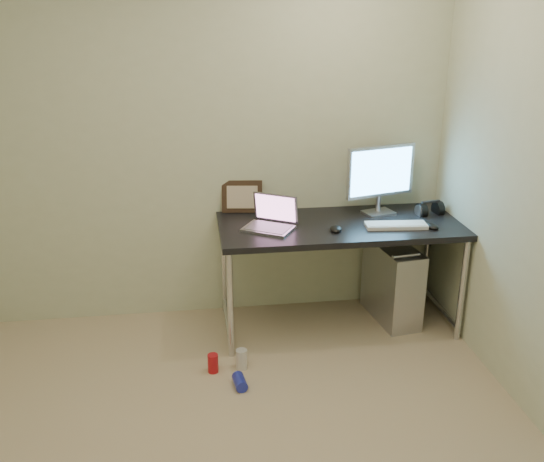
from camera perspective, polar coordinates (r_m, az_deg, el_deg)
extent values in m
cube|color=beige|center=(4.09, -7.77, 8.36)|extent=(3.50, 0.02, 2.50)
cube|color=black|center=(4.01, 6.40, 0.46)|extent=(1.59, 0.70, 0.04)
cylinder|color=silver|center=(3.77, -3.95, -7.02)|extent=(0.04, 0.04, 0.71)
cylinder|color=silver|center=(4.33, -4.54, -3.29)|extent=(0.04, 0.04, 0.71)
cylinder|color=silver|center=(4.14, 17.47, -5.39)|extent=(0.04, 0.04, 0.71)
cylinder|color=silver|center=(4.65, 14.36, -2.17)|extent=(0.04, 0.04, 0.71)
cylinder|color=silver|center=(4.17, -4.17, -8.44)|extent=(0.04, 0.62, 0.04)
cylinder|color=silver|center=(4.51, 15.48, -6.89)|extent=(0.04, 0.62, 0.04)
cube|color=#B4B3B7|center=(4.34, 11.24, -4.76)|extent=(0.30, 0.55, 0.55)
cylinder|color=#ACABB3|center=(4.04, 12.50, -2.27)|extent=(0.20, 0.05, 0.03)
cylinder|color=#ACABB3|center=(4.42, 10.60, -0.11)|extent=(0.20, 0.05, 0.03)
cylinder|color=black|center=(4.49, 9.73, -2.00)|extent=(0.01, 0.16, 0.69)
cylinder|color=black|center=(4.51, 10.88, -2.26)|extent=(0.02, 0.11, 0.71)
cylinder|color=#B5141D|center=(3.77, -5.57, -12.29)|extent=(0.07, 0.07, 0.12)
cylinder|color=silver|center=(3.79, -2.88, -11.95)|extent=(0.08, 0.08, 0.13)
cylinder|color=#232CB1|center=(3.64, -3.04, -14.00)|extent=(0.09, 0.14, 0.07)
cube|color=#ACABB3|center=(3.86, -0.35, 0.23)|extent=(0.37, 0.34, 0.02)
cube|color=gray|center=(3.86, -0.35, 0.36)|extent=(0.32, 0.29, 0.00)
cube|color=gray|center=(3.93, 0.35, 2.21)|extent=(0.28, 0.19, 0.19)
cube|color=#895275|center=(3.92, 0.36, 2.17)|extent=(0.25, 0.17, 0.17)
cube|color=#ACABB3|center=(4.23, 9.99, 1.72)|extent=(0.23, 0.19, 0.01)
cylinder|color=#ACABB3|center=(4.23, 9.97, 2.60)|extent=(0.03, 0.03, 0.11)
cube|color=#ACABB3|center=(4.16, 10.20, 5.58)|extent=(0.50, 0.16, 0.35)
cube|color=#51A5E4|center=(4.14, 10.28, 5.51)|extent=(0.44, 0.13, 0.30)
cube|color=silver|center=(3.99, 11.59, 0.53)|extent=(0.40, 0.16, 0.02)
ellipsoid|color=black|center=(4.03, 14.79, 0.56)|extent=(0.10, 0.13, 0.04)
ellipsoid|color=black|center=(3.86, 6.04, 0.31)|extent=(0.10, 0.13, 0.04)
cylinder|color=black|center=(4.26, 13.82, 1.91)|extent=(0.06, 0.11, 0.11)
cylinder|color=black|center=(4.31, 15.43, 1.97)|extent=(0.06, 0.11, 0.11)
cube|color=black|center=(4.27, 14.70, 2.69)|extent=(0.14, 0.04, 0.01)
cube|color=black|center=(4.17, -2.84, 3.26)|extent=(0.29, 0.12, 0.22)
cylinder|color=silver|center=(4.16, 0.80, 2.29)|extent=(0.01, 0.01, 0.10)
cylinder|color=silver|center=(4.14, 0.80, 3.06)|extent=(0.05, 0.04, 0.04)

